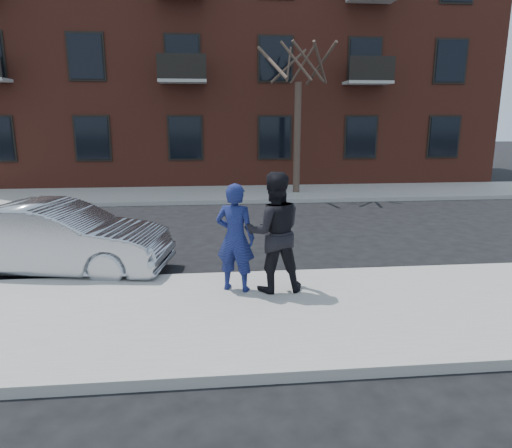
{
  "coord_description": "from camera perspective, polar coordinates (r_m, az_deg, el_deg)",
  "views": [
    {
      "loc": [
        1.1,
        -6.73,
        3.05
      ],
      "look_at": [
        1.82,
        0.4,
        1.37
      ],
      "focal_mm": 32.0,
      "sensor_mm": 36.0,
      "label": 1
    }
  ],
  "objects": [
    {
      "name": "far_sidewalk",
      "position": [
        18.25,
        -9.17,
        3.64
      ],
      "size": [
        50.0,
        3.5,
        0.15
      ],
      "primitive_type": "cube",
      "color": "gray",
      "rests_on": "ground"
    },
    {
      "name": "man_hoodie",
      "position": [
        7.68,
        -2.62,
        -1.72
      ],
      "size": [
        0.79,
        0.66,
        1.85
      ],
      "rotation": [
        0.0,
        0.0,
        2.77
      ],
      "color": "navy",
      "rests_on": "near_sidewalk"
    },
    {
      "name": "near_curb",
      "position": [
        8.86,
        -12.66,
        -6.76
      ],
      "size": [
        50.0,
        0.1,
        0.15
      ],
      "primitive_type": "cube",
      "color": "#999691",
      "rests_on": "ground"
    },
    {
      "name": "far_curb",
      "position": [
        16.48,
        -9.52,
        2.61
      ],
      "size": [
        50.0,
        0.1,
        0.15
      ],
      "primitive_type": "cube",
      "color": "#999691",
      "rests_on": "ground"
    },
    {
      "name": "apartment_building",
      "position": [
        24.93,
        -3.9,
        20.32
      ],
      "size": [
        24.3,
        10.3,
        12.3
      ],
      "color": "maroon",
      "rests_on": "ground"
    },
    {
      "name": "ground",
      "position": [
        7.47,
        -14.02,
        -11.34
      ],
      "size": [
        100.0,
        100.0,
        0.0
      ],
      "primitive_type": "plane",
      "color": "black",
      "rests_on": "ground"
    },
    {
      "name": "man_peacoat",
      "position": [
        7.65,
        2.24,
        -1.04
      ],
      "size": [
        1.03,
        0.82,
        2.04
      ],
      "rotation": [
        0.0,
        0.0,
        3.19
      ],
      "color": "black",
      "rests_on": "near_sidewalk"
    },
    {
      "name": "street_tree",
      "position": [
        18.22,
        5.4,
        20.94
      ],
      "size": [
        3.6,
        3.6,
        6.8
      ],
      "color": "#31251D",
      "rests_on": "far_sidewalk"
    },
    {
      "name": "silver_sedan",
      "position": [
        9.81,
        -23.66,
        -1.68
      ],
      "size": [
        4.58,
        2.26,
        1.44
      ],
      "primitive_type": "imported",
      "rotation": [
        0.0,
        0.0,
        1.4
      ],
      "color": "#999BA3",
      "rests_on": "ground"
    },
    {
      "name": "near_sidewalk",
      "position": [
        7.21,
        -14.33,
        -11.62
      ],
      "size": [
        50.0,
        3.5,
        0.15
      ],
      "primitive_type": "cube",
      "color": "gray",
      "rests_on": "ground"
    }
  ]
}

